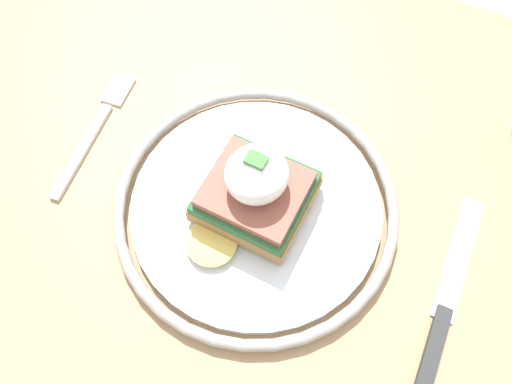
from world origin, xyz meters
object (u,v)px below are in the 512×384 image
at_px(plate, 256,206).
at_px(knife, 443,314).
at_px(sandwich, 255,190).
at_px(fork, 98,125).

distance_m(plate, knife, 0.18).
height_order(sandwich, fork, sandwich).
xyz_separation_m(fork, knife, (0.36, -0.02, 0.00)).
distance_m(plate, fork, 0.18).
bearing_deg(fork, plate, -2.76).
distance_m(sandwich, knife, 0.18).
distance_m(fork, knife, 0.36).
bearing_deg(fork, knife, -3.76).
bearing_deg(plate, sandwich, -79.74).
relative_size(plate, sandwich, 2.19).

